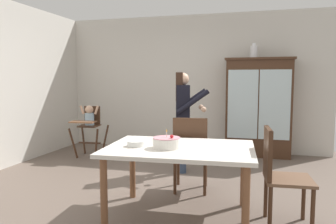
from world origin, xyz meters
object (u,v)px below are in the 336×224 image
at_px(birthday_cake, 167,143).
at_px(adult_person, 183,109).
at_px(ceramic_vase, 254,51).
at_px(dining_chair_right_end, 278,170).
at_px(dining_table, 180,155).
at_px(serving_bowl, 136,144).
at_px(dining_chair_far_side, 190,149).
at_px(high_chair_with_toddler, 89,121).
at_px(china_cabinet, 258,107).

bearing_deg(birthday_cake, adult_person, 97.41).
distance_m(ceramic_vase, adult_person, 1.98).
bearing_deg(dining_chair_right_end, birthday_cake, 93.42).
height_order(dining_table, serving_bowl, serving_bowl).
bearing_deg(dining_table, dining_chair_far_side, 93.01).
height_order(high_chair_with_toddler, adult_person, adult_person).
bearing_deg(dining_chair_far_side, china_cabinet, -116.81).
relative_size(china_cabinet, dining_table, 1.17).
distance_m(china_cabinet, serving_bowl, 3.37).
height_order(dining_table, dining_chair_right_end, dining_chair_right_end).
bearing_deg(dining_chair_far_side, dining_table, 85.58).
xyz_separation_m(high_chair_with_toddler, dining_table, (2.23, -2.16, -0.00)).
bearing_deg(adult_person, high_chair_with_toddler, 59.63).
distance_m(adult_person, dining_table, 1.71).
relative_size(china_cabinet, dining_chair_far_side, 1.89).
relative_size(ceramic_vase, dining_table, 0.17).
height_order(ceramic_vase, dining_chair_far_side, ceramic_vase).
relative_size(high_chair_with_toddler, serving_bowl, 5.28).
relative_size(china_cabinet, birthday_cake, 6.48).
distance_m(ceramic_vase, serving_bowl, 3.53).
xyz_separation_m(dining_table, dining_chair_far_side, (-0.04, 0.74, -0.10)).
distance_m(ceramic_vase, dining_table, 3.37).
bearing_deg(dining_chair_far_side, serving_bowl, 56.95).
bearing_deg(high_chair_with_toddler, ceramic_vase, 10.92).
relative_size(high_chair_with_toddler, birthday_cake, 3.39).
bearing_deg(dining_chair_far_side, birthday_cake, 77.43).
distance_m(high_chair_with_toddler, serving_bowl, 2.88).
relative_size(dining_chair_far_side, dining_chair_right_end, 1.00).
xyz_separation_m(dining_table, serving_bowl, (-0.44, -0.10, 0.11)).
distance_m(ceramic_vase, high_chair_with_toddler, 3.29).
height_order(serving_bowl, dining_chair_far_side, dining_chair_far_side).
distance_m(adult_person, serving_bowl, 1.76).
distance_m(china_cabinet, dining_chair_right_end, 3.01).
distance_m(high_chair_with_toddler, dining_chair_far_side, 2.61).
distance_m(dining_chair_far_side, dining_chair_right_end, 1.21).
relative_size(ceramic_vase, dining_chair_far_side, 0.28).
bearing_deg(china_cabinet, high_chair_with_toddler, -163.63).
distance_m(china_cabinet, birthday_cake, 3.26).
bearing_deg(china_cabinet, serving_bowl, -111.10).
bearing_deg(china_cabinet, ceramic_vase, 177.97).
relative_size(serving_bowl, dining_chair_right_end, 0.19).
distance_m(high_chair_with_toddler, adult_person, 1.99).
xyz_separation_m(ceramic_vase, high_chair_with_toddler, (-2.90, -0.89, -1.28)).
relative_size(birthday_cake, serving_bowl, 1.56).
height_order(ceramic_vase, dining_chair_right_end, ceramic_vase).
bearing_deg(birthday_cake, dining_chair_far_side, 84.86).
height_order(ceramic_vase, birthday_cake, ceramic_vase).
bearing_deg(ceramic_vase, birthday_cake, -103.93).
height_order(china_cabinet, adult_person, china_cabinet).
relative_size(china_cabinet, ceramic_vase, 6.72).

